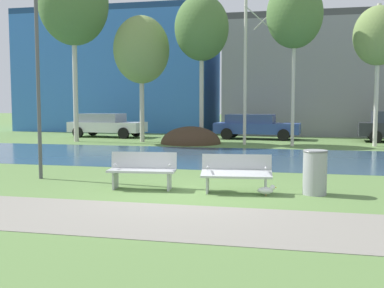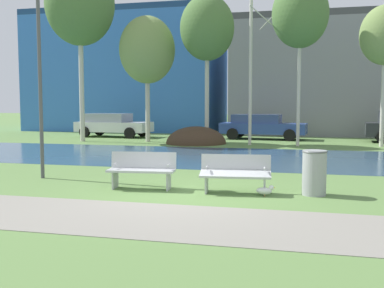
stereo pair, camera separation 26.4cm
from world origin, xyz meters
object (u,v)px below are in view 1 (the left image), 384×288
object	(u,v)px
bench_right	(236,172)
seagull	(266,190)
parked_sedan_second_blue	(255,126)
bench_left	(142,169)
parked_van_nearest_white	(106,125)
trash_bin	(315,172)
streetlamp	(37,49)

from	to	relation	value
bench_right	seagull	size ratio (longest dim) A/B	3.91
parked_sedan_second_blue	bench_left	bearing A→B (deg)	-94.78
bench_left	parked_van_nearest_white	xyz separation A→B (m)	(-7.51, 15.51, 0.28)
parked_van_nearest_white	bench_right	bearing A→B (deg)	-57.80
parked_van_nearest_white	parked_sedan_second_blue	distance (m)	8.85
bench_right	bench_left	bearing A→B (deg)	180.00
bench_left	trash_bin	size ratio (longest dim) A/B	1.64
seagull	parked_van_nearest_white	xyz separation A→B (m)	(-10.46, 15.72, 0.62)
bench_left	seagull	bearing A→B (deg)	-4.08
streetlamp	parked_van_nearest_white	world-z (taller)	streetlamp
bench_left	parked_sedan_second_blue	bearing A→B (deg)	85.22
bench_right	parked_van_nearest_white	bearing A→B (deg)	122.20
streetlamp	parked_van_nearest_white	distance (m)	15.53
bench_left	streetlamp	bearing A→B (deg)	165.10
bench_left	bench_right	distance (m)	2.25
bench_right	seagull	world-z (taller)	bench_right
bench_right	parked_van_nearest_white	xyz separation A→B (m)	(-9.77, 15.51, 0.28)
streetlamp	parked_van_nearest_white	xyz separation A→B (m)	(-4.32, 14.66, -2.72)
seagull	parked_sedan_second_blue	world-z (taller)	parked_sedan_second_blue
streetlamp	parked_sedan_second_blue	size ratio (longest dim) A/B	1.06
bench_left	bench_right	xyz separation A→B (m)	(2.25, 0.00, 0.00)
streetlamp	seagull	bearing A→B (deg)	-9.79
bench_right	parked_sedan_second_blue	size ratio (longest dim) A/B	0.34
bench_left	trash_bin	bearing A→B (deg)	2.86
parked_van_nearest_white	parked_sedan_second_blue	world-z (taller)	parked_van_nearest_white
seagull	streetlamp	size ratio (longest dim) A/B	0.08
trash_bin	streetlamp	size ratio (longest dim) A/B	0.19
bench_left	streetlamp	world-z (taller)	streetlamp
bench_left	trash_bin	xyz separation A→B (m)	(3.99, 0.20, 0.05)
parked_sedan_second_blue	seagull	bearing A→B (deg)	-84.27
parked_van_nearest_white	bench_left	bearing A→B (deg)	-64.15
bench_right	streetlamp	distance (m)	6.27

